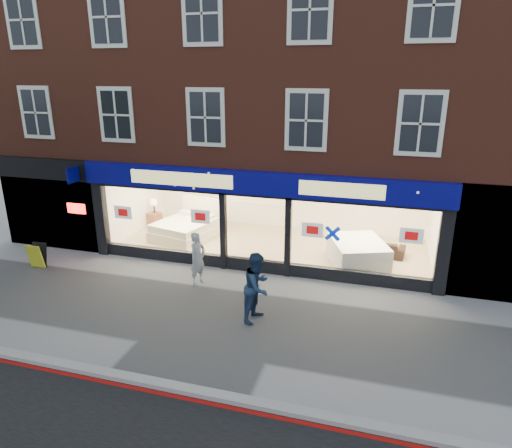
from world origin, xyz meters
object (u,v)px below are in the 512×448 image
at_px(sofa, 377,247).
at_px(pedestrian_blue, 257,287).
at_px(display_bed, 187,227).
at_px(a_board, 37,256).
at_px(mattress_stack, 358,252).
at_px(pedestrian_grey, 198,259).

distance_m(sofa, pedestrian_blue, 5.88).
bearing_deg(display_bed, sofa, 15.27).
height_order(display_bed, sofa, display_bed).
distance_m(display_bed, sofa, 7.01).
xyz_separation_m(display_bed, a_board, (-3.59, -3.78, -0.06)).
distance_m(sofa, a_board, 11.32).
height_order(sofa, a_board, a_board).
bearing_deg(a_board, display_bed, 44.12).
distance_m(display_bed, a_board, 5.21).
xyz_separation_m(display_bed, sofa, (7.01, 0.20, -0.10)).
xyz_separation_m(mattress_stack, a_board, (-10.00, -2.93, -0.09)).
xyz_separation_m(pedestrian_grey, pedestrian_blue, (2.27, -1.48, 0.10)).
bearing_deg(pedestrian_grey, a_board, 110.07).
relative_size(display_bed, pedestrian_blue, 1.48).
distance_m(display_bed, mattress_stack, 6.46).
bearing_deg(pedestrian_grey, pedestrian_blue, -106.44).
distance_m(pedestrian_grey, pedestrian_blue, 2.71).
height_order(pedestrian_grey, pedestrian_blue, pedestrian_blue).
relative_size(a_board, pedestrian_grey, 0.50).
relative_size(display_bed, mattress_stack, 1.10).
bearing_deg(pedestrian_blue, display_bed, 52.77).
relative_size(pedestrian_grey, pedestrian_blue, 0.89).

